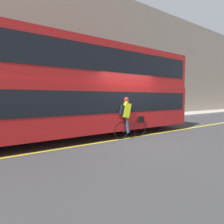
% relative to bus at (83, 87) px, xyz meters
% --- Properties ---
extents(ground_plane, '(80.00, 80.00, 0.00)m').
position_rel_bus_xyz_m(ground_plane, '(1.39, -1.44, -2.01)').
color(ground_plane, '#38383A').
extents(road_center_line, '(50.00, 0.14, 0.01)m').
position_rel_bus_xyz_m(road_center_line, '(1.39, -1.26, -2.00)').
color(road_center_line, yellow).
rests_on(road_center_line, ground_plane).
extents(sidewalk_curb, '(60.00, 2.05, 0.13)m').
position_rel_bus_xyz_m(sidewalk_curb, '(1.39, 3.24, -1.94)').
color(sidewalk_curb, '#A8A399').
rests_on(sidewalk_curb, ground_plane).
extents(building_facade, '(60.00, 0.30, 9.02)m').
position_rel_bus_xyz_m(building_facade, '(1.39, 4.41, 2.50)').
color(building_facade, gray).
rests_on(building_facade, ground_plane).
extents(bus, '(9.70, 2.61, 3.60)m').
position_rel_bus_xyz_m(bus, '(0.00, 0.00, 0.00)').
color(bus, black).
rests_on(bus, ground_plane).
extents(cyclist_on_bike, '(1.60, 0.32, 1.60)m').
position_rel_bus_xyz_m(cyclist_on_bike, '(1.29, -1.28, -1.14)').
color(cyclist_on_bike, black).
rests_on(cyclist_on_bike, ground_plane).
extents(trash_bin, '(0.46, 0.46, 1.02)m').
position_rel_bus_xyz_m(trash_bin, '(6.56, 3.14, -1.37)').
color(trash_bin, '#515156').
rests_on(trash_bin, sidewalk_curb).
extents(street_sign_post, '(0.36, 0.09, 2.39)m').
position_rel_bus_xyz_m(street_sign_post, '(1.07, 3.13, -0.54)').
color(street_sign_post, '#59595B').
rests_on(street_sign_post, sidewalk_curb).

